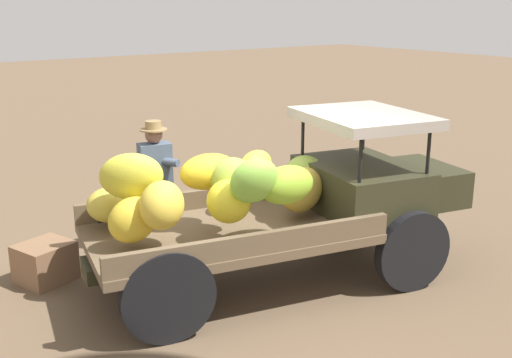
% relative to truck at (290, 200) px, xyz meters
% --- Properties ---
extents(ground_plane, '(60.00, 60.00, 0.00)m').
position_rel_truck_xyz_m(ground_plane, '(-0.62, 0.01, -0.97)').
color(ground_plane, brown).
extents(truck, '(4.65, 2.52, 1.90)m').
position_rel_truck_xyz_m(truck, '(0.00, 0.00, 0.00)').
color(truck, '#302F1C').
rests_on(truck, ground).
extents(farmer, '(0.53, 0.49, 1.70)m').
position_rel_truck_xyz_m(farmer, '(-0.79, 1.73, -0.01)').
color(farmer, '#343D46').
rests_on(farmer, ground).
extents(wooden_crate, '(0.71, 0.67, 0.45)m').
position_rel_truck_xyz_m(wooden_crate, '(-2.30, 1.64, -0.75)').
color(wooden_crate, brown).
rests_on(wooden_crate, ground).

